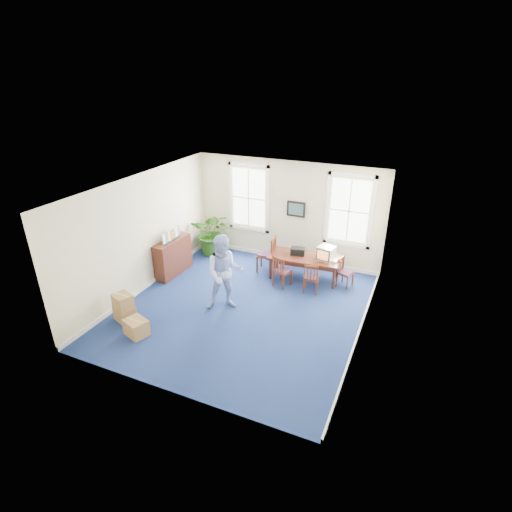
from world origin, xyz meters
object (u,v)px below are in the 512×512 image
at_px(man, 224,273).
at_px(potted_plant, 213,233).
at_px(credenza, 173,257).
at_px(cardboard_boxes, 132,307).
at_px(crt_tv, 326,253).
at_px(conference_table, 304,267).
at_px(chair_near_left, 283,271).

xyz_separation_m(man, potted_plant, (-1.89, 2.80, -0.25)).
xyz_separation_m(credenza, cardboard_boxes, (0.50, -2.49, -0.17)).
height_order(crt_tv, cardboard_boxes, crt_tv).
bearing_deg(potted_plant, man, -55.97).
xyz_separation_m(crt_tv, potted_plant, (-3.88, 0.39, -0.14)).
xyz_separation_m(man, credenza, (-2.31, 1.07, -0.46)).
height_order(credenza, potted_plant, potted_plant).
bearing_deg(man, cardboard_boxes, -170.70).
xyz_separation_m(crt_tv, credenza, (-4.30, -1.34, -0.36)).
relative_size(credenza, cardboard_boxes, 1.06).
height_order(man, cardboard_boxes, man).
relative_size(conference_table, chair_near_left, 2.17).
height_order(credenza, cardboard_boxes, credenza).
bearing_deg(credenza, conference_table, 21.18).
bearing_deg(chair_near_left, man, 79.64).
distance_m(conference_table, man, 2.81).
relative_size(chair_near_left, cardboard_boxes, 0.73).
bearing_deg(cardboard_boxes, conference_table, 49.87).
bearing_deg(conference_table, crt_tv, -0.31).
distance_m(man, cardboard_boxes, 2.39).
bearing_deg(credenza, man, -22.91).
bearing_deg(crt_tv, credenza, -150.85).
relative_size(man, credenza, 1.45).
relative_size(chair_near_left, credenza, 0.69).
relative_size(chair_near_left, man, 0.47).
xyz_separation_m(chair_near_left, potted_plant, (-2.85, 1.14, 0.28)).
bearing_deg(credenza, potted_plant, 78.26).
bearing_deg(chair_near_left, potted_plant, -2.19).
bearing_deg(potted_plant, crt_tv, -5.81).
distance_m(conference_table, chair_near_left, 0.83).
bearing_deg(cardboard_boxes, chair_near_left, 48.07).
bearing_deg(conference_table, credenza, -165.40).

